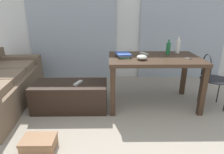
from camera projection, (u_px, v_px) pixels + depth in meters
name	position (u px, v px, depth m)	size (l,w,h in m)	color
ground_plane	(139.00, 126.00, 2.50)	(7.64, 7.64, 0.00)	gray
wall_back	(128.00, 15.00, 3.93)	(5.97, 0.10, 2.64)	silver
curtains	(128.00, 25.00, 3.91)	(4.08, 0.03, 2.25)	#99A3AD
coffee_table	(70.00, 96.00, 2.87)	(1.09, 0.49, 0.41)	black
craft_table	(154.00, 64.00, 2.87)	(1.34, 0.82, 0.76)	#382619
wire_chair	(210.00, 75.00, 2.84)	(0.41, 0.43, 0.82)	black
bottle_near	(178.00, 46.00, 3.05)	(0.06, 0.06, 0.26)	beige
bottle_far	(168.00, 48.00, 2.97)	(0.06, 0.06, 0.23)	#195B2D
bowl	(142.00, 57.00, 2.68)	(0.15, 0.15, 0.07)	beige
book_stack	(123.00, 55.00, 2.85)	(0.24, 0.31, 0.06)	#2D7F56
tv_remote_on_table	(144.00, 53.00, 3.02)	(0.05, 0.16, 0.02)	#B7B7B2
scissors	(189.00, 59.00, 2.73)	(0.08, 0.11, 0.00)	#9EA0A5
tv_remote_primary	(78.00, 83.00, 2.79)	(0.05, 0.19, 0.02)	#B7B7B2
shoebox	(39.00, 143.00, 2.06)	(0.36, 0.25, 0.14)	#996B47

